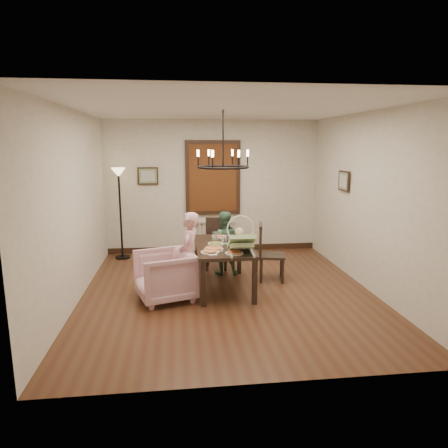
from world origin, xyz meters
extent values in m
cube|color=#51321B|center=(0.00, 0.00, 0.00)|extent=(4.50, 5.00, 0.01)
cube|color=white|center=(0.00, 0.00, 2.80)|extent=(4.50, 5.00, 0.01)
cube|color=silver|center=(0.00, 2.50, 1.40)|extent=(4.50, 0.01, 2.80)
cube|color=silver|center=(-2.25, 0.00, 1.40)|extent=(0.01, 5.00, 2.80)
cube|color=silver|center=(2.25, 0.00, 1.40)|extent=(0.01, 5.00, 2.80)
cube|color=black|center=(-0.05, 0.17, 0.70)|extent=(0.87, 1.55, 0.05)
cube|color=black|center=(-0.42, -0.54, 0.34)|extent=(0.07, 0.07, 0.67)
cube|color=black|center=(-0.43, 0.88, 0.34)|extent=(0.07, 0.07, 0.67)
cube|color=black|center=(0.33, -0.54, 0.34)|extent=(0.07, 0.07, 0.67)
cube|color=black|center=(0.32, 0.89, 0.34)|extent=(0.07, 0.07, 0.67)
imported|color=beige|center=(-0.97, -0.20, 0.37)|extent=(1.01, 1.00, 0.74)
imported|color=pink|center=(-0.60, -0.10, 0.54)|extent=(0.35, 0.45, 1.08)
imported|color=#427054|center=(0.04, 0.91, 0.47)|extent=(0.48, 0.39, 0.94)
imported|color=white|center=(-0.18, 0.03, 0.76)|extent=(0.29, 0.29, 0.07)
cylinder|color=tan|center=(-0.23, -0.13, 0.74)|extent=(0.29, 0.29, 0.04)
cylinder|color=silver|center=(0.07, 0.37, 0.80)|extent=(0.07, 0.07, 0.15)
cube|color=brown|center=(0.00, 2.46, 1.60)|extent=(1.00, 0.03, 1.40)
cube|color=black|center=(-1.35, 2.47, 1.65)|extent=(0.42, 0.03, 0.36)
cube|color=black|center=(2.21, 0.90, 1.65)|extent=(0.03, 0.42, 0.36)
torus|color=black|center=(-0.05, 0.17, 1.95)|extent=(0.80, 0.80, 0.04)
camera|label=1|loc=(-0.76, -5.94, 2.29)|focal=32.00mm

